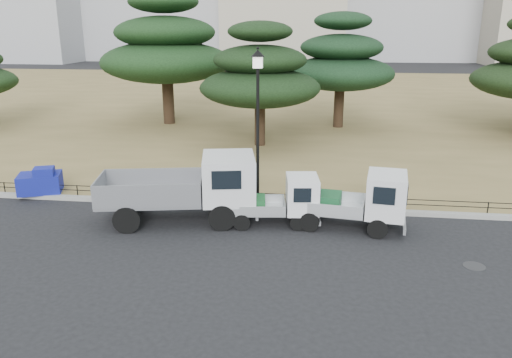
# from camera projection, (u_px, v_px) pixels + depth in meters

# --- Properties ---
(ground) EXTENTS (220.00, 220.00, 0.00)m
(ground) POSITION_uv_depth(u_px,v_px,m) (248.00, 237.00, 15.70)
(ground) COLOR black
(lawn) EXTENTS (120.00, 56.00, 0.15)m
(lawn) POSITION_uv_depth(u_px,v_px,m) (297.00, 100.00, 44.70)
(lawn) COLOR olive
(lawn) RESTS_ON ground
(curb) EXTENTS (120.00, 0.25, 0.16)m
(curb) POSITION_uv_depth(u_px,v_px,m) (258.00, 206.00, 18.15)
(curb) COLOR gray
(curb) RESTS_ON ground
(truck_large) EXTENTS (5.45, 2.98, 2.25)m
(truck_large) POSITION_uv_depth(u_px,v_px,m) (188.00, 186.00, 16.67)
(truck_large) COLOR black
(truck_large) RESTS_ON ground
(truck_kei_front) EXTENTS (3.24, 1.67, 1.64)m
(truck_kei_front) POSITION_uv_depth(u_px,v_px,m) (279.00, 201.00, 16.52)
(truck_kei_front) COLOR black
(truck_kei_front) RESTS_ON ground
(truck_kei_rear) EXTENTS (3.80, 2.00, 1.90)m
(truck_kei_rear) POSITION_uv_depth(u_px,v_px,m) (357.00, 200.00, 16.15)
(truck_kei_rear) COLOR black
(truck_kei_rear) RESTS_ON ground
(street_lamp) EXTENTS (0.49, 0.49, 5.45)m
(street_lamp) POSITION_uv_depth(u_px,v_px,m) (258.00, 102.00, 17.34)
(street_lamp) COLOR black
(street_lamp) RESTS_ON lawn
(pipe_fence) EXTENTS (38.00, 0.04, 0.40)m
(pipe_fence) POSITION_uv_depth(u_px,v_px,m) (259.00, 196.00, 18.18)
(pipe_fence) COLOR black
(pipe_fence) RESTS_ON lawn
(tarp_pile) EXTENTS (1.86, 1.61, 1.04)m
(tarp_pile) POSITION_uv_depth(u_px,v_px,m) (41.00, 182.00, 19.37)
(tarp_pile) COLOR #131B94
(tarp_pile) RESTS_ON lawn
(manhole) EXTENTS (0.60, 0.60, 0.01)m
(manhole) POSITION_uv_depth(u_px,v_px,m) (474.00, 266.00, 13.77)
(manhole) COLOR #2D2D30
(manhole) RESTS_ON ground
(pine_west_near) EXTENTS (8.40, 8.40, 8.40)m
(pine_west_near) POSITION_uv_depth(u_px,v_px,m) (166.00, 49.00, 31.96)
(pine_west_near) COLOR black
(pine_west_near) RESTS_ON lawn
(pine_center_left) EXTENTS (6.40, 6.40, 6.51)m
(pine_center_left) POSITION_uv_depth(u_px,v_px,m) (260.00, 75.00, 26.18)
(pine_center_left) COLOR black
(pine_center_left) RESTS_ON lawn
(pine_center_right) EXTENTS (6.69, 6.69, 7.10)m
(pine_center_right) POSITION_uv_depth(u_px,v_px,m) (341.00, 62.00, 30.99)
(pine_center_right) COLOR black
(pine_center_right) RESTS_ON lawn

